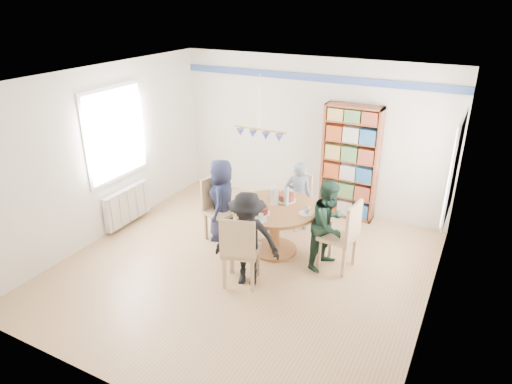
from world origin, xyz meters
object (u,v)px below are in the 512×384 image
Objects in this scene: chair_far at (298,197)px; person_left at (222,200)px; dining_table at (275,218)px; person_far at (298,196)px; radiator at (127,205)px; person_near at (247,239)px; chair_near at (240,249)px; chair_left at (218,206)px; chair_right at (344,233)px; person_right at (329,225)px; bookshelf at (350,164)px.

chair_far is 1.35m from person_left.
dining_table is 0.85m from person_far.
radiator is at bearing -172.26° from dining_table.
chair_far is 1.93m from person_near.
person_left reaches higher than chair_near.
chair_right is at bearing 0.89° from chair_left.
chair_far is at bearing 91.95° from dining_table.
person_right is 0.67× the size of bookshelf.
chair_right is 0.78× the size of person_near.
radiator is at bearing -168.82° from chair_left.
chair_far is 0.46× the size of bookshelf.
bookshelf is at bearing 47.07° from chair_left.
chair_far is (-1.11, 1.00, -0.07)m from chair_right.
chair_near is 2.83m from bookshelf.
chair_far is 0.87× the size of chair_near.
chair_near is 0.79× the size of person_left.
person_left is (-0.89, -1.01, 0.16)m from chair_far.
person_far is 1.79m from person_near.
person_near reaches higher than radiator.
chair_near is at bearing -102.91° from bookshelf.
person_right is at bearing -48.84° from chair_far.
person_right is 0.99× the size of person_near.
person_near is at bearing -87.83° from dining_table.
chair_near reaches higher than radiator.
person_near is at bearing -87.95° from chair_far.
person_right is 1.22m from person_near.
bookshelf is (3.22, 2.04, 0.63)m from radiator.
chair_near reaches higher than chair_right.
chair_right is at bearing 69.09° from person_left.
person_right is at bearing 49.93° from chair_near.
person_left is 1.33m from person_near.
person_right is at bearing 0.53° from chair_left.
person_left reaches higher than person_far.
chair_right is at bearing -73.27° from person_right.
person_far is (0.02, 0.85, 0.03)m from dining_table.
radiator is 2.72m from person_near.
chair_left is at bearing 103.45° from person_right.
chair_near is 1.35m from person_right.
bookshelf is at bearing 32.40° from radiator.
person_far is 0.88× the size of person_near.
chair_left is 1.84m from person_right.
person_far is at bearing 24.66° from radiator.
chair_right is 1.36m from person_far.
person_far is at bearing -67.60° from chair_far.
dining_table is at bearing 179.88° from chair_right.
radiator is 2.64m from dining_table.
person_far is at bearing 41.20° from chair_left.
chair_left is 2.07m from chair_right.
radiator is at bearing 150.29° from person_near.
chair_near is 0.53× the size of bookshelf.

